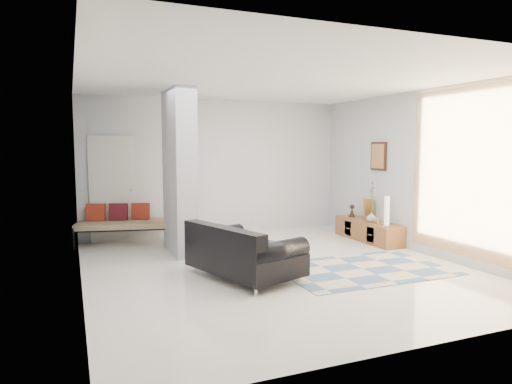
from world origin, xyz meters
name	(u,v)px	position (x,y,z in m)	size (l,w,h in m)	color
floor	(276,268)	(0.00, 0.00, 0.00)	(6.00, 6.00, 0.00)	silver
ceiling	(277,80)	(0.00, 0.00, 2.80)	(6.00, 6.00, 0.00)	white
wall_back	(216,167)	(0.00, 3.00, 1.40)	(6.00, 6.00, 0.00)	silver
wall_front	(419,197)	(0.00, -3.00, 1.40)	(6.00, 6.00, 0.00)	silver
wall_left	(78,181)	(-2.75, 0.00, 1.40)	(6.00, 6.00, 0.00)	silver
wall_right	(422,172)	(2.75, 0.00, 1.40)	(6.00, 6.00, 0.00)	silver
partition_column	(179,172)	(-1.10, 1.60, 1.40)	(0.35, 1.20, 2.80)	#ABAFB2
hallway_door	(112,189)	(-2.10, 2.96, 1.02)	(0.85, 0.06, 2.04)	silver
curtain	(473,173)	(2.67, -1.15, 1.45)	(2.55, 2.55, 0.00)	orange
wall_art	(379,156)	(2.72, 1.16, 1.65)	(0.04, 0.45, 0.55)	#39190F
media_console	(368,230)	(2.52, 1.16, 0.21)	(0.45, 1.67, 0.80)	brown
loveseat	(241,253)	(-0.66, -0.27, 0.35)	(1.43, 1.86, 0.76)	silver
daybed	(125,222)	(-1.92, 2.63, 0.42)	(1.90, 1.12, 0.77)	black
area_rug	(362,269)	(1.17, -0.56, 0.01)	(2.50, 1.67, 0.01)	#C0B293
cylinder_lamp	(387,211)	(2.50, 0.59, 0.67)	(0.10, 0.10, 0.53)	white
bronze_figurine	(352,211)	(2.47, 1.65, 0.53)	(0.13, 0.13, 0.26)	black
vase	(371,217)	(2.47, 1.00, 0.50)	(0.19, 0.19, 0.19)	silver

